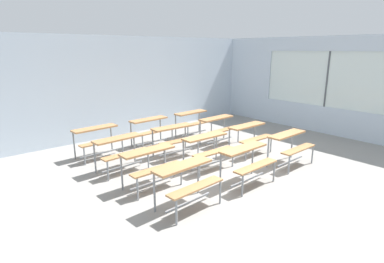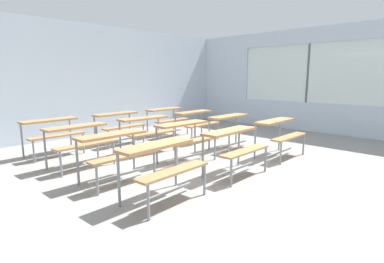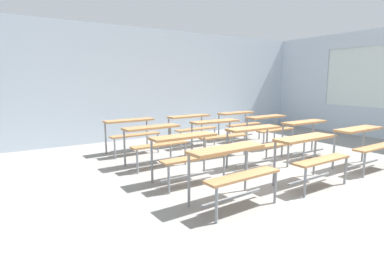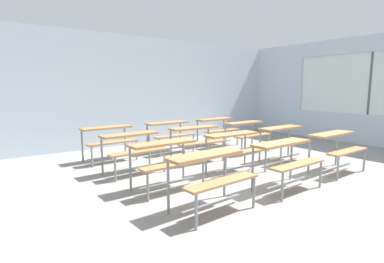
{
  "view_description": "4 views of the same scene",
  "coord_description": "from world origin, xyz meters",
  "px_view_note": "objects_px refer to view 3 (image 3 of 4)",
  "views": [
    {
      "loc": [
        -4.42,
        -4.1,
        2.63
      ],
      "look_at": [
        0.09,
        1.2,
        0.74
      ],
      "focal_mm": 28.78,
      "sensor_mm": 36.0,
      "label": 1
    },
    {
      "loc": [
        -3.8,
        -3.3,
        1.6
      ],
      "look_at": [
        0.55,
        0.94,
        0.49
      ],
      "focal_mm": 28.0,
      "sensor_mm": 36.0,
      "label": 2
    },
    {
      "loc": [
        -3.8,
        -3.3,
        1.6
      ],
      "look_at": [
        -0.68,
        1.69,
        0.59
      ],
      "focal_mm": 28.0,
      "sensor_mm": 36.0,
      "label": 3
    },
    {
      "loc": [
        -3.8,
        -3.3,
        1.6
      ],
      "look_at": [
        -0.63,
        1.04,
        0.8
      ],
      "focal_mm": 28.0,
      "sensor_mm": 36.0,
      "label": 4
    }
  ],
  "objects_px": {
    "desk_bench_r3c1": "(191,123)",
    "desk_bench_r0c0": "(232,162)",
    "desk_bench_r2c1": "(218,129)",
    "desk_bench_r0c2": "(364,138)",
    "desk_bench_r2c0": "(154,136)",
    "desk_bench_r0c1": "(310,149)",
    "desk_bench_r1c0": "(187,147)",
    "desk_bench_r1c1": "(257,138)",
    "desk_bench_r3c0": "(131,128)",
    "desk_bench_r1c2": "(308,130)",
    "desk_bench_r2c2": "(269,124)",
    "desk_bench_r3c2": "(239,119)"
  },
  "relations": [
    {
      "from": "desk_bench_r1c0",
      "to": "desk_bench_r1c1",
      "type": "xyz_separation_m",
      "value": [
        1.52,
        0.02,
        0.0
      ]
    },
    {
      "from": "desk_bench_r1c2",
      "to": "desk_bench_r2c0",
      "type": "bearing_deg",
      "value": 160.49
    },
    {
      "from": "desk_bench_r0c1",
      "to": "desk_bench_r3c1",
      "type": "relative_size",
      "value": 0.99
    },
    {
      "from": "desk_bench_r2c2",
      "to": "desk_bench_r3c1",
      "type": "relative_size",
      "value": 1.0
    },
    {
      "from": "desk_bench_r0c2",
      "to": "desk_bench_r3c0",
      "type": "distance_m",
      "value": 4.62
    },
    {
      "from": "desk_bench_r0c0",
      "to": "desk_bench_r1c2",
      "type": "height_order",
      "value": "same"
    },
    {
      "from": "desk_bench_r0c2",
      "to": "desk_bench_r2c0",
      "type": "height_order",
      "value": "same"
    },
    {
      "from": "desk_bench_r2c1",
      "to": "desk_bench_r3c1",
      "type": "distance_m",
      "value": 1.12
    },
    {
      "from": "desk_bench_r0c1",
      "to": "desk_bench_r1c0",
      "type": "relative_size",
      "value": 1.0
    },
    {
      "from": "desk_bench_r3c0",
      "to": "desk_bench_r2c0",
      "type": "bearing_deg",
      "value": -91.87
    },
    {
      "from": "desk_bench_r2c2",
      "to": "desk_bench_r0c1",
      "type": "bearing_deg",
      "value": -125.4
    },
    {
      "from": "desk_bench_r1c0",
      "to": "desk_bench_r0c0",
      "type": "bearing_deg",
      "value": -89.25
    },
    {
      "from": "desk_bench_r0c0",
      "to": "desk_bench_r1c2",
      "type": "relative_size",
      "value": 1.02
    },
    {
      "from": "desk_bench_r1c0",
      "to": "desk_bench_r1c2",
      "type": "bearing_deg",
      "value": 0.15
    },
    {
      "from": "desk_bench_r0c1",
      "to": "desk_bench_r3c1",
      "type": "distance_m",
      "value": 3.39
    },
    {
      "from": "desk_bench_r0c0",
      "to": "desk_bench_r1c2",
      "type": "distance_m",
      "value": 3.19
    },
    {
      "from": "desk_bench_r1c2",
      "to": "desk_bench_r0c0",
      "type": "bearing_deg",
      "value": -159.57
    },
    {
      "from": "desk_bench_r1c0",
      "to": "desk_bench_r3c0",
      "type": "xyz_separation_m",
      "value": [
        -0.05,
        2.31,
        0.0
      ]
    },
    {
      "from": "desk_bench_r1c1",
      "to": "desk_bench_r2c0",
      "type": "xyz_separation_m",
      "value": [
        -1.55,
        1.12,
        0.0
      ]
    },
    {
      "from": "desk_bench_r0c1",
      "to": "desk_bench_r3c1",
      "type": "height_order",
      "value": "same"
    },
    {
      "from": "desk_bench_r2c1",
      "to": "desk_bench_r0c1",
      "type": "bearing_deg",
      "value": -85.71
    },
    {
      "from": "desk_bench_r3c2",
      "to": "desk_bench_r0c2",
      "type": "bearing_deg",
      "value": -91.37
    },
    {
      "from": "desk_bench_r2c0",
      "to": "desk_bench_r3c0",
      "type": "bearing_deg",
      "value": 87.75
    },
    {
      "from": "desk_bench_r0c2",
      "to": "desk_bench_r1c0",
      "type": "relative_size",
      "value": 1.0
    },
    {
      "from": "desk_bench_r0c2",
      "to": "desk_bench_r3c0",
      "type": "relative_size",
      "value": 0.98
    },
    {
      "from": "desk_bench_r0c0",
      "to": "desk_bench_r3c1",
      "type": "bearing_deg",
      "value": 63.52
    },
    {
      "from": "desk_bench_r1c1",
      "to": "desk_bench_r0c1",
      "type": "bearing_deg",
      "value": -88.28
    },
    {
      "from": "desk_bench_r0c2",
      "to": "desk_bench_r2c2",
      "type": "height_order",
      "value": "same"
    },
    {
      "from": "desk_bench_r0c1",
      "to": "desk_bench_r3c2",
      "type": "distance_m",
      "value": 3.67
    },
    {
      "from": "desk_bench_r3c1",
      "to": "desk_bench_r0c0",
      "type": "bearing_deg",
      "value": -116.03
    },
    {
      "from": "desk_bench_r2c1",
      "to": "desk_bench_r2c2",
      "type": "relative_size",
      "value": 1.01
    },
    {
      "from": "desk_bench_r0c2",
      "to": "desk_bench_r2c0",
      "type": "distance_m",
      "value": 3.83
    },
    {
      "from": "desk_bench_r2c1",
      "to": "desk_bench_r2c2",
      "type": "bearing_deg",
      "value": 3.67
    },
    {
      "from": "desk_bench_r0c1",
      "to": "desk_bench_r2c0",
      "type": "xyz_separation_m",
      "value": [
        -1.56,
        2.25,
        0.0
      ]
    },
    {
      "from": "desk_bench_r0c2",
      "to": "desk_bench_r0c0",
      "type": "bearing_deg",
      "value": 178.93
    },
    {
      "from": "desk_bench_r1c1",
      "to": "desk_bench_r0c0",
      "type": "bearing_deg",
      "value": -142.88
    },
    {
      "from": "desk_bench_r0c1",
      "to": "desk_bench_r3c1",
      "type": "xyz_separation_m",
      "value": [
        -0.03,
        3.39,
        0.0
      ]
    },
    {
      "from": "desk_bench_r1c0",
      "to": "desk_bench_r3c2",
      "type": "bearing_deg",
      "value": 36.11
    },
    {
      "from": "desk_bench_r2c0",
      "to": "desk_bench_r2c1",
      "type": "height_order",
      "value": "same"
    },
    {
      "from": "desk_bench_r0c0",
      "to": "desk_bench_r3c0",
      "type": "xyz_separation_m",
      "value": [
        -0.08,
        3.37,
        0.0
      ]
    },
    {
      "from": "desk_bench_r0c0",
      "to": "desk_bench_r1c1",
      "type": "xyz_separation_m",
      "value": [
        1.49,
        1.08,
        0.0
      ]
    },
    {
      "from": "desk_bench_r2c2",
      "to": "desk_bench_r3c0",
      "type": "height_order",
      "value": "same"
    },
    {
      "from": "desk_bench_r2c1",
      "to": "desk_bench_r3c1",
      "type": "relative_size",
      "value": 1.0
    },
    {
      "from": "desk_bench_r2c2",
      "to": "desk_bench_r3c0",
      "type": "distance_m",
      "value": 3.3
    },
    {
      "from": "desk_bench_r2c1",
      "to": "desk_bench_r3c1",
      "type": "xyz_separation_m",
      "value": [
        0.02,
        1.12,
        0.0
      ]
    },
    {
      "from": "desk_bench_r0c2",
      "to": "desk_bench_r2c0",
      "type": "xyz_separation_m",
      "value": [
        -3.13,
        2.21,
        0.0
      ]
    },
    {
      "from": "desk_bench_r1c2",
      "to": "desk_bench_r3c2",
      "type": "relative_size",
      "value": 0.98
    },
    {
      "from": "desk_bench_r0c2",
      "to": "desk_bench_r3c2",
      "type": "bearing_deg",
      "value": 90.72
    },
    {
      "from": "desk_bench_r1c2",
      "to": "desk_bench_r0c1",
      "type": "bearing_deg",
      "value": -142.16
    },
    {
      "from": "desk_bench_r3c1",
      "to": "desk_bench_r2c1",
      "type": "bearing_deg",
      "value": -93.66
    }
  ]
}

